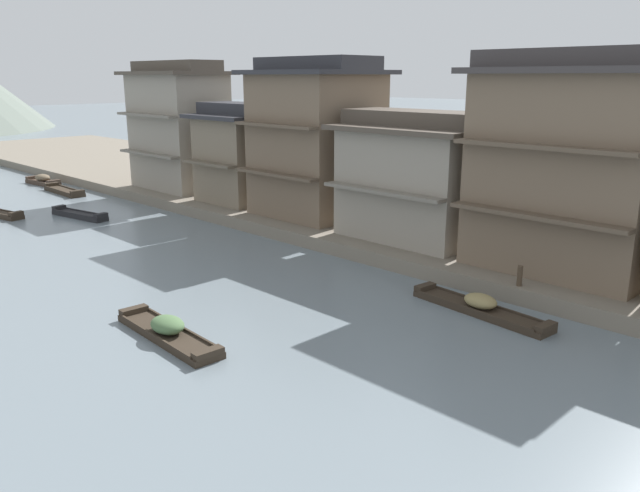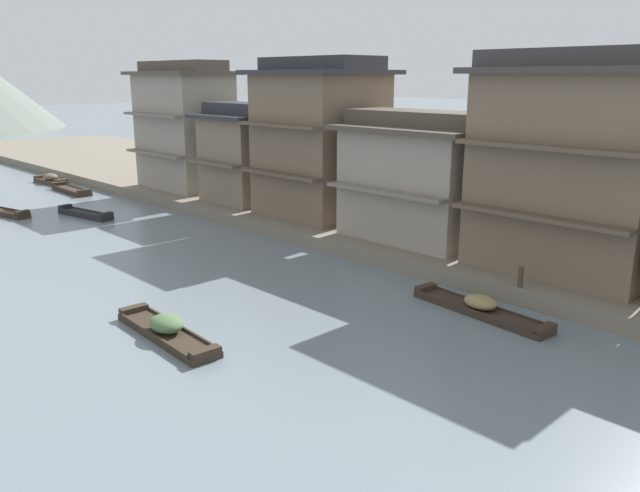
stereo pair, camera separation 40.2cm
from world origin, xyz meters
The scene contains 12 objects.
riverbank_right centered at (16.73, 30.00, 0.33)m, with size 18.00×110.00×0.67m, color slate.
boat_moored_nearest centered at (2.84, 38.50, 0.17)m, with size 1.71×4.56×0.51m.
boat_moored_third centered at (6.04, 12.50, 0.23)m, with size 1.58×5.74×0.73m.
boat_moored_far centered at (6.21, 52.51, 0.32)m, with size 1.53×3.74×0.83m.
boat_midriver_drifting centered at (-3.29, 18.48, 0.25)m, with size 1.33×5.26×0.76m.
boat_midriver_upstream centered at (5.73, 47.41, 0.17)m, with size 1.16×5.01×0.51m.
house_waterfront_second centered at (11.22, 12.05, 4.96)m, with size 5.41×7.95×8.74m.
house_waterfront_tall centered at (11.38, 19.55, 3.67)m, with size 5.72×7.60×6.14m.
house_waterfront_narrow centered at (11.82, 26.94, 4.97)m, with size 6.61×6.92×8.74m.
house_waterfront_far centered at (11.10, 33.09, 3.69)m, with size 5.16×5.59×6.14m.
house_waterfront_end centered at (11.24, 40.14, 4.97)m, with size 5.45×7.62×8.74m.
mooring_post_dock_mid centered at (8.08, 12.10, 1.06)m, with size 0.20×0.20×0.79m, color #473828.
Camera 1 is at (-13.36, 1.19, 8.35)m, focal length 35.55 mm.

